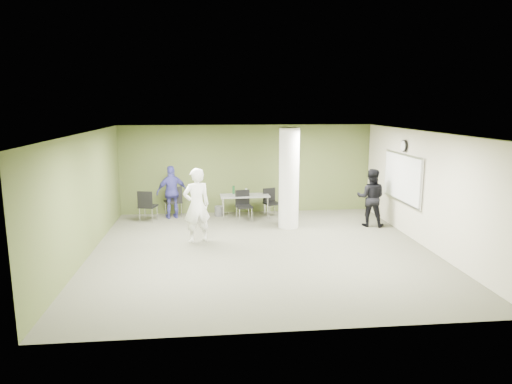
{
  "coord_description": "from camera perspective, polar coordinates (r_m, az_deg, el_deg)",
  "views": [
    {
      "loc": [
        -1.21,
        -10.37,
        3.42
      ],
      "look_at": [
        -0.03,
        1.0,
        1.23
      ],
      "focal_mm": 32.0,
      "sensor_mm": 36.0,
      "label": 1
    }
  ],
  "objects": [
    {
      "name": "chair_table_right",
      "position": [
        14.11,
        1.87,
        -1.04
      ],
      "size": [
        0.56,
        0.56,
        0.88
      ],
      "rotation": [
        0.0,
        0.0,
        0.37
      ],
      "color": "black",
      "rests_on": "floor"
    },
    {
      "name": "column",
      "position": [
        12.73,
        4.14,
        1.7
      ],
      "size": [
        0.56,
        0.56,
        2.8
      ],
      "primitive_type": "cylinder",
      "color": "silver",
      "rests_on": "floor"
    },
    {
      "name": "wall_back",
      "position": [
        14.56,
        -1.12,
        2.89
      ],
      "size": [
        8.0,
        2.8,
        0.02
      ],
      "primitive_type": "cube",
      "rotation": [
        1.57,
        0.0,
        0.0
      ],
      "color": "#4F5C2B",
      "rests_on": "floor"
    },
    {
      "name": "man_black",
      "position": [
        13.34,
        14.17,
        -0.69
      ],
      "size": [
        0.98,
        0.88,
        1.65
      ],
      "primitive_type": "imported",
      "rotation": [
        0.0,
        0.0,
        2.76
      ],
      "color": "black",
      "rests_on": "floor"
    },
    {
      "name": "floor",
      "position": [
        10.99,
        0.69,
        -7.27
      ],
      "size": [
        8.0,
        8.0,
        0.0
      ],
      "primitive_type": "plane",
      "color": "#504F3F",
      "rests_on": "ground"
    },
    {
      "name": "wastebasket",
      "position": [
        14.28,
        -4.65,
        -2.39
      ],
      "size": [
        0.27,
        0.27,
        0.31
      ],
      "primitive_type": "cylinder",
      "color": "#4C4C4C",
      "rests_on": "floor"
    },
    {
      "name": "wall_right_cream",
      "position": [
        11.78,
        20.42,
        0.3
      ],
      "size": [
        0.02,
        8.0,
        2.8
      ],
      "primitive_type": "cube",
      "color": "beige",
      "rests_on": "floor"
    },
    {
      "name": "whiteboard",
      "position": [
        12.8,
        17.78,
        1.72
      ],
      "size": [
        0.05,
        2.3,
        1.3
      ],
      "color": "silver",
      "rests_on": "wall_right_cream"
    },
    {
      "name": "ceiling",
      "position": [
        10.46,
        0.72,
        7.47
      ],
      "size": [
        8.0,
        8.0,
        0.0
      ],
      "primitive_type": "plane",
      "rotation": [
        3.14,
        0.0,
        0.0
      ],
      "color": "white",
      "rests_on": "wall_back"
    },
    {
      "name": "woman_white",
      "position": [
        11.49,
        -7.43,
        -1.67
      ],
      "size": [
        0.8,
        0.66,
        1.89
      ],
      "primitive_type": "imported",
      "rotation": [
        0.0,
        0.0,
        3.49
      ],
      "color": "white",
      "rests_on": "floor"
    },
    {
      "name": "chair_back_right",
      "position": [
        14.2,
        -10.25,
        -0.89
      ],
      "size": [
        0.61,
        0.61,
        0.97
      ],
      "rotation": [
        0.0,
        0.0,
        3.46
      ],
      "color": "black",
      "rests_on": "floor"
    },
    {
      "name": "wall_clock",
      "position": [
        12.7,
        18.01,
        5.51
      ],
      "size": [
        0.06,
        0.32,
        0.32
      ],
      "color": "black",
      "rests_on": "wall_right_cream"
    },
    {
      "name": "chair_table_left",
      "position": [
        13.62,
        -1.58,
        -1.4
      ],
      "size": [
        0.52,
        0.52,
        0.91
      ],
      "rotation": [
        0.0,
        0.0,
        0.17
      ],
      "color": "black",
      "rests_on": "floor"
    },
    {
      "name": "man_blue",
      "position": [
        14.06,
        -10.44,
        -0.02
      ],
      "size": [
        1.02,
        0.66,
        1.62
      ],
      "primitive_type": "imported",
      "rotation": [
        0.0,
        0.0,
        3.45
      ],
      "color": "#3B398E",
      "rests_on": "floor"
    },
    {
      "name": "chair_back_left",
      "position": [
        13.79,
        -13.49,
        -1.44
      ],
      "size": [
        0.58,
        0.58,
        0.95
      ],
      "rotation": [
        0.0,
        0.0,
        2.88
      ],
      "color": "black",
      "rests_on": "floor"
    },
    {
      "name": "wall_left",
      "position": [
        10.93,
        -20.62,
        -0.49
      ],
      "size": [
        0.02,
        8.0,
        2.8
      ],
      "primitive_type": "cube",
      "color": "#4F5C2B",
      "rests_on": "floor"
    },
    {
      "name": "folding_table",
      "position": [
        13.93,
        -1.45,
        -0.58
      ],
      "size": [
        1.51,
        0.69,
        0.96
      ],
      "rotation": [
        0.0,
        0.0,
        0.03
      ],
      "color": "gray",
      "rests_on": "floor"
    }
  ]
}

